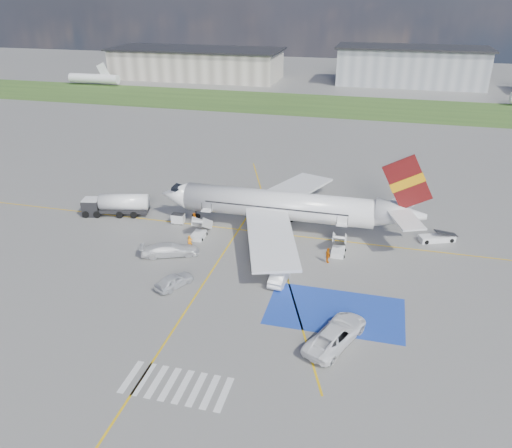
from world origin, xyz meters
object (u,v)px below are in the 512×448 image
object	(u,v)px
car_silver_a	(174,281)
van_white_a	(336,332)
fuel_tanker	(116,206)
airliner	(288,206)
belt_loader	(437,238)
car_silver_b	(280,276)
van_white_b	(170,248)
gpu_cart	(178,219)

from	to	relation	value
car_silver_a	van_white_a	size ratio (longest dim) A/B	0.73
fuel_tanker	van_white_a	bearing A→B (deg)	-44.78
airliner	car_silver_a	bearing A→B (deg)	-118.02
van_white_a	belt_loader	bearing A→B (deg)	-90.54
fuel_tanker	car_silver_b	distance (m)	29.60
belt_loader	van_white_a	bearing A→B (deg)	-135.94
fuel_tanker	car_silver_a	world-z (taller)	fuel_tanker
airliner	fuel_tanker	bearing A→B (deg)	-176.29
car_silver_a	van_white_b	xyz separation A→B (m)	(-3.34, 6.61, 0.26)
belt_loader	car_silver_b	distance (m)	23.44
gpu_cart	belt_loader	distance (m)	35.33
gpu_cart	van_white_a	bearing A→B (deg)	-41.75
airliner	van_white_b	size ratio (longest dim) A/B	6.91
fuel_tanker	gpu_cart	xyz separation A→B (m)	(9.83, -0.55, -0.70)
airliner	belt_loader	xyz separation A→B (m)	(19.78, 1.23, -3.02)
car_silver_a	van_white_b	world-z (taller)	van_white_b
car_silver_b	van_white_b	bearing A→B (deg)	-5.70
airliner	car_silver_a	world-z (taller)	airliner
airliner	belt_loader	size ratio (longest dim) A/B	7.19
fuel_tanker	gpu_cart	world-z (taller)	fuel_tanker
gpu_cart	belt_loader	bearing A→B (deg)	4.16
belt_loader	airliner	bearing A→B (deg)	161.57
belt_loader	car_silver_b	bearing A→B (deg)	-162.16
fuel_tanker	van_white_b	world-z (taller)	fuel_tanker
fuel_tanker	van_white_a	xyz separation A→B (m)	(34.25, -21.31, -0.17)
fuel_tanker	airliner	bearing A→B (deg)	-9.18
airliner	van_white_b	distance (m)	17.11
gpu_cart	car_silver_a	world-z (taller)	car_silver_a
gpu_cart	car_silver_b	distance (m)	20.71
belt_loader	car_silver_a	size ratio (longest dim) A/B	1.11
airliner	car_silver_b	size ratio (longest dim) A/B	7.73
airliner	belt_loader	distance (m)	20.05
car_silver_b	belt_loader	bearing A→B (deg)	-135.55
belt_loader	fuel_tanker	bearing A→B (deg)	161.66
van_white_a	van_white_b	xyz separation A→B (m)	(-21.83, 11.82, -0.15)
car_silver_a	van_white_a	bearing A→B (deg)	-168.44
belt_loader	gpu_cart	bearing A→B (deg)	163.56
belt_loader	car_silver_a	bearing A→B (deg)	-169.00
belt_loader	van_white_b	size ratio (longest dim) A/B	0.96
fuel_tanker	van_white_a	size ratio (longest dim) A/B	1.54
gpu_cart	car_silver_a	bearing A→B (deg)	-70.50
airliner	fuel_tanker	world-z (taller)	airliner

